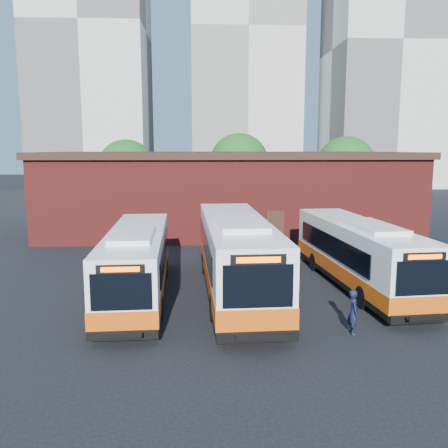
{
  "coord_description": "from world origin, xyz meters",
  "views": [
    {
      "loc": [
        -2.06,
        -18.36,
        6.63
      ],
      "look_at": [
        -1.0,
        4.78,
        2.96
      ],
      "focal_mm": 38.0,
      "sensor_mm": 36.0,
      "label": 1
    }
  ],
  "objects_px": {
    "bus_midwest": "(137,265)",
    "bus_mideast": "(236,258)",
    "bus_east": "(358,256)",
    "transit_worker": "(353,312)"
  },
  "relations": [
    {
      "from": "bus_midwest",
      "to": "bus_mideast",
      "type": "height_order",
      "value": "bus_mideast"
    },
    {
      "from": "bus_mideast",
      "to": "bus_east",
      "type": "xyz_separation_m",
      "value": [
        6.0,
        0.86,
        -0.17
      ]
    },
    {
      "from": "bus_east",
      "to": "transit_worker",
      "type": "bearing_deg",
      "value": -114.29
    },
    {
      "from": "bus_mideast",
      "to": "bus_east",
      "type": "distance_m",
      "value": 6.07
    },
    {
      "from": "bus_midwest",
      "to": "transit_worker",
      "type": "bearing_deg",
      "value": -32.37
    },
    {
      "from": "bus_mideast",
      "to": "transit_worker",
      "type": "bearing_deg",
      "value": -55.29
    },
    {
      "from": "bus_midwest",
      "to": "transit_worker",
      "type": "distance_m",
      "value": 9.7
    },
    {
      "from": "bus_midwest",
      "to": "bus_east",
      "type": "distance_m",
      "value": 10.57
    },
    {
      "from": "bus_midwest",
      "to": "bus_mideast",
      "type": "bearing_deg",
      "value": 1.7
    },
    {
      "from": "bus_mideast",
      "to": "transit_worker",
      "type": "distance_m",
      "value": 6.51
    }
  ]
}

